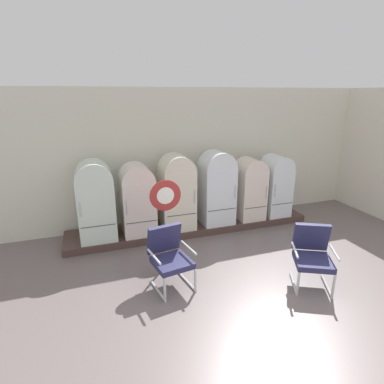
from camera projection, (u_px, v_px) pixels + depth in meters
The scene contains 13 objects.
ground at pixel (260, 315), 4.36m from camera, with size 12.00×10.00×0.05m, color #6A5F5E.
back_wall at pixel (182, 157), 7.17m from camera, with size 11.76×0.12×3.09m.
side_wall_right at pixel (379, 155), 7.55m from camera, with size 0.16×2.20×3.09m.
display_plinth at pixel (191, 226), 7.05m from camera, with size 5.44×0.95×0.15m, color #48332E.
refrigerator_0 at pixel (95, 199), 6.07m from camera, with size 0.70×0.71×1.59m.
refrigerator_1 at pixel (137, 197), 6.35m from camera, with size 0.66×0.72×1.47m.
refrigerator_2 at pixel (177, 190), 6.56m from camera, with size 0.68×0.68×1.61m.
refrigerator_3 at pixel (217, 186), 6.82m from camera, with size 0.70×0.64×1.63m.
refrigerator_4 at pixel (250, 187), 7.12m from camera, with size 0.60×0.66×1.42m.
refrigerator_5 at pixel (276, 184), 7.34m from camera, with size 0.58×0.68×1.44m.
armchair_left at pixel (169, 255), 4.89m from camera, with size 0.70×0.76×0.97m.
armchair_right at pixel (312, 253), 4.92m from camera, with size 0.81×0.86×0.97m.
sign_stand at pixel (166, 221), 5.35m from camera, with size 0.54×0.32×1.59m.
Camera 1 is at (-2.08, -3.11, 2.96)m, focal length 28.98 mm.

